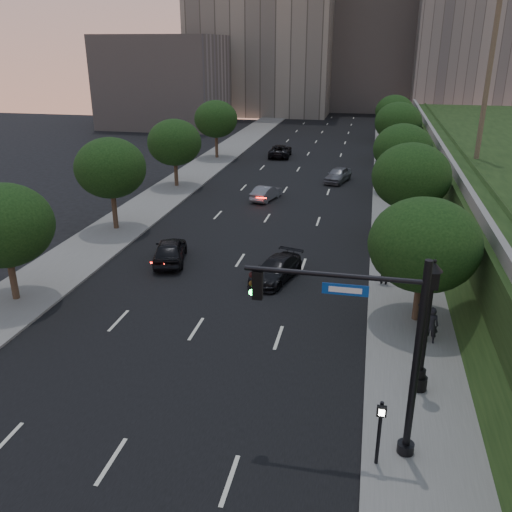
% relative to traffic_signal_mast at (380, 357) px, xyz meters
% --- Properties ---
extents(ground, '(160.00, 160.00, 0.00)m').
position_rel_traffic_signal_mast_xyz_m(ground, '(-8.31, 1.71, -3.67)').
color(ground, black).
rests_on(ground, ground).
extents(road_surface, '(16.00, 140.00, 0.02)m').
position_rel_traffic_signal_mast_xyz_m(road_surface, '(-8.31, 31.71, -3.66)').
color(road_surface, black).
rests_on(road_surface, ground).
extents(sidewalk_right, '(4.50, 140.00, 0.15)m').
position_rel_traffic_signal_mast_xyz_m(sidewalk_right, '(1.94, 31.71, -3.60)').
color(sidewalk_right, slate).
rests_on(sidewalk_right, ground).
extents(sidewalk_left, '(4.50, 140.00, 0.15)m').
position_rel_traffic_signal_mast_xyz_m(sidewalk_left, '(-18.56, 31.71, -3.60)').
color(sidewalk_left, slate).
rests_on(sidewalk_left, ground).
extents(parapet_wall, '(0.35, 90.00, 0.70)m').
position_rel_traffic_signal_mast_xyz_m(parapet_wall, '(5.19, 29.71, 0.68)').
color(parapet_wall, slate).
rests_on(parapet_wall, embankment).
extents(office_block_left, '(26.00, 20.00, 32.00)m').
position_rel_traffic_signal_mast_xyz_m(office_block_left, '(-22.31, 93.71, 12.33)').
color(office_block_left, gray).
rests_on(office_block_left, ground).
extents(office_block_mid, '(22.00, 18.00, 26.00)m').
position_rel_traffic_signal_mast_xyz_m(office_block_mid, '(-2.31, 103.71, 9.33)').
color(office_block_mid, gray).
rests_on(office_block_mid, ground).
extents(office_block_right, '(20.00, 22.00, 36.00)m').
position_rel_traffic_signal_mast_xyz_m(office_block_right, '(15.69, 97.71, 14.33)').
color(office_block_right, gray).
rests_on(office_block_right, ground).
extents(office_block_filler, '(18.00, 16.00, 14.00)m').
position_rel_traffic_signal_mast_xyz_m(office_block_filler, '(-34.31, 71.71, 3.33)').
color(office_block_filler, gray).
rests_on(office_block_filler, ground).
extents(tree_right_a, '(5.20, 5.20, 6.24)m').
position_rel_traffic_signal_mast_xyz_m(tree_right_a, '(1.99, 9.71, 0.35)').
color(tree_right_a, '#38281C').
rests_on(tree_right_a, ground).
extents(tree_right_b, '(5.20, 5.20, 6.74)m').
position_rel_traffic_signal_mast_xyz_m(tree_right_b, '(1.99, 21.71, 0.84)').
color(tree_right_b, '#38281C').
rests_on(tree_right_b, ground).
extents(tree_right_c, '(5.20, 5.20, 6.24)m').
position_rel_traffic_signal_mast_xyz_m(tree_right_c, '(1.99, 34.71, 0.35)').
color(tree_right_c, '#38281C').
rests_on(tree_right_c, ground).
extents(tree_right_d, '(5.20, 5.20, 6.74)m').
position_rel_traffic_signal_mast_xyz_m(tree_right_d, '(1.99, 48.71, 0.84)').
color(tree_right_d, '#38281C').
rests_on(tree_right_d, ground).
extents(tree_right_e, '(5.20, 5.20, 6.24)m').
position_rel_traffic_signal_mast_xyz_m(tree_right_e, '(1.99, 63.71, 0.35)').
color(tree_right_e, '#38281C').
rests_on(tree_right_e, ground).
extents(tree_left_a, '(5.00, 5.00, 6.34)m').
position_rel_traffic_signal_mast_xyz_m(tree_left_a, '(-18.61, 7.71, 0.53)').
color(tree_left_a, '#38281C').
rests_on(tree_left_a, ground).
extents(tree_left_b, '(5.00, 5.00, 6.71)m').
position_rel_traffic_signal_mast_xyz_m(tree_left_b, '(-18.61, 19.71, 0.90)').
color(tree_left_b, '#38281C').
rests_on(tree_left_b, ground).
extents(tree_left_c, '(5.00, 5.00, 6.34)m').
position_rel_traffic_signal_mast_xyz_m(tree_left_c, '(-18.61, 32.71, 0.53)').
color(tree_left_c, '#38281C').
rests_on(tree_left_c, ground).
extents(tree_left_d, '(5.00, 5.00, 6.71)m').
position_rel_traffic_signal_mast_xyz_m(tree_left_d, '(-18.61, 46.71, 0.90)').
color(tree_left_d, '#38281C').
rests_on(tree_left_d, ground).
extents(traffic_signal_mast, '(5.68, 0.56, 7.00)m').
position_rel_traffic_signal_mast_xyz_m(traffic_signal_mast, '(0.00, 0.00, 0.00)').
color(traffic_signal_mast, black).
rests_on(traffic_signal_mast, ground).
extents(street_lamp, '(0.64, 0.64, 5.62)m').
position_rel_traffic_signal_mast_xyz_m(street_lamp, '(1.76, 3.73, -1.04)').
color(street_lamp, black).
rests_on(street_lamp, ground).
extents(pedestrian_signal, '(0.30, 0.33, 2.50)m').
position_rel_traffic_signal_mast_xyz_m(pedestrian_signal, '(0.15, -0.77, -2.11)').
color(pedestrian_signal, black).
rests_on(pedestrian_signal, ground).
extents(sedan_near_left, '(2.87, 4.86, 1.55)m').
position_rel_traffic_signal_mast_xyz_m(sedan_near_left, '(-12.52, 14.59, -2.90)').
color(sedan_near_left, black).
rests_on(sedan_near_left, ground).
extents(sedan_mid_left, '(2.32, 4.08, 1.27)m').
position_rel_traffic_signal_mast_xyz_m(sedan_mid_left, '(-9.40, 29.97, -3.04)').
color(sedan_mid_left, slate).
rests_on(sedan_mid_left, ground).
extents(sedan_far_left, '(2.65, 5.31, 1.44)m').
position_rel_traffic_signal_mast_xyz_m(sedan_far_left, '(-11.43, 49.30, -2.95)').
color(sedan_far_left, black).
rests_on(sedan_far_left, ground).
extents(sedan_near_right, '(2.96, 4.77, 1.29)m').
position_rel_traffic_signal_mast_xyz_m(sedan_near_right, '(-5.59, 13.25, -3.03)').
color(sedan_near_right, black).
rests_on(sedan_near_right, ground).
extents(sedan_far_right, '(2.80, 4.60, 1.46)m').
position_rel_traffic_signal_mast_xyz_m(sedan_far_right, '(-3.75, 37.82, -2.94)').
color(sedan_far_right, slate).
rests_on(sedan_far_right, ground).
extents(pedestrian_a, '(0.68, 0.49, 1.75)m').
position_rel_traffic_signal_mast_xyz_m(pedestrian_a, '(2.46, 7.53, -2.65)').
color(pedestrian_a, black).
rests_on(pedestrian_a, sidewalk_right).
extents(pedestrian_b, '(0.84, 0.71, 1.55)m').
position_rel_traffic_signal_mast_xyz_m(pedestrian_b, '(2.24, 9.72, -2.75)').
color(pedestrian_b, black).
rests_on(pedestrian_b, sidewalk_right).
extents(pedestrian_c, '(1.07, 0.56, 1.75)m').
position_rel_traffic_signal_mast_xyz_m(pedestrian_c, '(0.50, 13.64, -2.65)').
color(pedestrian_c, black).
rests_on(pedestrian_c, sidewalk_right).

